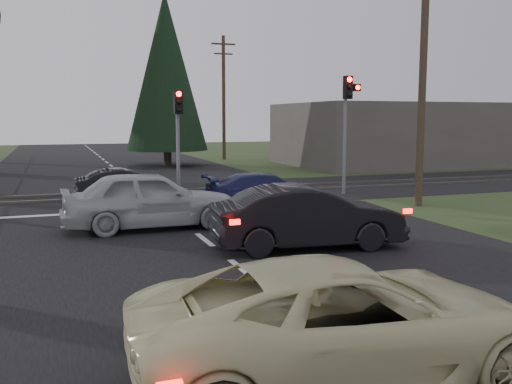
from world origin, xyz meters
name	(u,v)px	position (x,y,z in m)	size (l,w,h in m)	color
ground	(242,270)	(0.00, 0.00, 0.00)	(120.00, 120.00, 0.00)	#2C3D1B
road	(157,202)	(0.00, 10.00, 0.01)	(14.00, 100.00, 0.01)	black
rail_corridor	(148,195)	(0.00, 12.00, 0.01)	(120.00, 8.00, 0.01)	black
stop_line	(166,209)	(0.00, 8.20, 0.01)	(13.00, 0.35, 0.00)	silver
rail_near	(151,196)	(0.00, 11.20, 0.05)	(120.00, 0.12, 0.10)	#59544C
rail_far	(145,191)	(0.00, 12.80, 0.05)	(120.00, 0.12, 0.10)	#59544C
traffic_signal_right	(348,112)	(7.55, 9.47, 3.31)	(0.68, 0.48, 4.70)	slate
traffic_signal_center	(178,125)	(1.00, 10.68, 2.81)	(0.32, 0.48, 4.10)	slate
utility_pole_near	(423,69)	(8.50, 6.00, 4.73)	(1.80, 0.26, 9.00)	#4C3D2D
utility_pole_mid	(224,95)	(8.50, 30.00, 4.73)	(1.80, 0.26, 9.00)	#4C3D2D
utility_pole_far	(162,103)	(8.50, 55.00, 4.73)	(1.80, 0.26, 9.00)	#4C3D2D
conifer_tree	(166,72)	(3.50, 26.00, 5.99)	(5.20, 5.20, 11.00)	#473D33
building_right	(395,134)	(18.00, 22.00, 2.00)	(14.00, 10.00, 4.00)	#59514C
cream_coupe	(345,320)	(-0.38, -5.01, 0.70)	(2.33, 5.06, 1.41)	beige
dark_hatchback	(307,217)	(2.05, 1.29, 0.74)	(1.57, 4.50, 1.48)	black
silver_car	(150,199)	(-1.03, 5.00, 0.82)	(1.93, 4.79, 1.63)	#A9ADB1
blue_sedan	(266,191)	(3.22, 7.14, 0.61)	(1.71, 4.21, 1.22)	#191D4D
dark_car_far	(125,185)	(-1.04, 10.64, 0.60)	(1.27, 3.64, 1.20)	black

